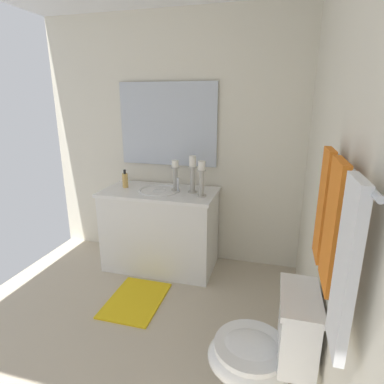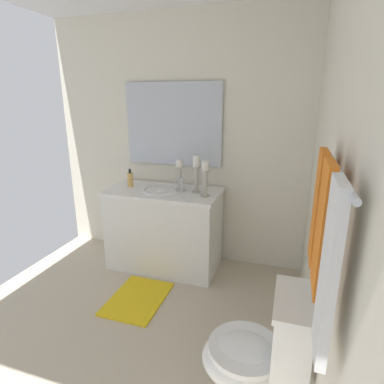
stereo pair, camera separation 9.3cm
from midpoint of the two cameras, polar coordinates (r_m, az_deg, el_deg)
name	(u,v)px [view 2 (the right image)]	position (r m, az deg, el deg)	size (l,w,h in m)	color
floor	(111,340)	(2.55, -13.51, -24.66)	(2.85, 2.66, 0.02)	beige
wall_back	(333,191)	(1.67, 25.77, 0.22)	(2.85, 0.04, 2.45)	silver
wall_left	(177,142)	(3.24, -1.87, 9.00)	(0.04, 2.66, 2.45)	silver
vanity_cabinet	(165,228)	(3.17, -4.18, -6.65)	(0.58, 1.11, 0.80)	white
sink_basin	(164,194)	(3.05, -4.30, -0.38)	(0.40, 0.40, 0.24)	white
mirror	(173,125)	(3.19, -2.65, 12.17)	(0.02, 1.00, 0.81)	silver
candle_holder_tall	(205,178)	(2.80, 3.34, 2.58)	(0.09, 0.09, 0.32)	#B7B2A5
candle_holder_short	(196,173)	(2.91, 1.73, 3.46)	(0.09, 0.09, 0.35)	#B7B2A5
candle_holder_mid	(179,175)	(2.99, -1.41, 3.18)	(0.09, 0.09, 0.29)	#B7B2A5
soap_bottle	(130,179)	(3.19, -10.37, 2.27)	(0.06, 0.06, 0.18)	#E5B259
toilet	(258,356)	(1.88, 13.46, -27.11)	(0.39, 0.54, 0.75)	white
towel_bar	(337,168)	(1.17, 26.91, 3.99)	(0.02, 0.02, 0.78)	silver
towel_near_vanity	(318,207)	(1.47, 23.66, -2.59)	(0.17, 0.03, 0.50)	orange
towel_center	(323,228)	(1.22, 24.75, -6.00)	(0.21, 0.03, 0.48)	orange
towel_near_corner	(329,273)	(1.00, 26.13, -13.06)	(0.17, 0.03, 0.54)	white
bath_mat	(138,298)	(2.87, -8.91, -18.60)	(0.60, 0.44, 0.02)	yellow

